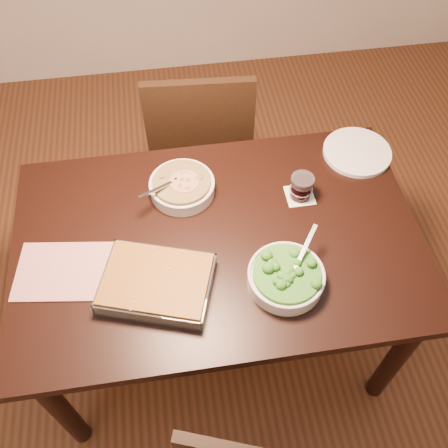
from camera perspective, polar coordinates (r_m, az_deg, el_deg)
name	(u,v)px	position (r m, az deg, el deg)	size (l,w,h in m)	color
ground	(219,330)	(2.37, -0.53, -11.97)	(4.00, 4.00, 0.00)	#412612
table	(218,253)	(1.79, -0.69, -3.29)	(1.40, 0.90, 0.75)	black
magazine_a	(63,271)	(1.72, -17.90, -5.13)	(0.30, 0.22, 0.01)	#A12E37
coaster	(300,195)	(1.84, 8.65, 3.25)	(0.10, 0.10, 0.00)	white
stew_bowl	(182,186)	(1.82, -4.82, 4.36)	(0.24, 0.24, 0.09)	silver
broccoli_bowl	(286,277)	(1.60, 7.10, -6.00)	(0.25, 0.25, 0.09)	silver
baking_dish	(157,283)	(1.60, -7.70, -6.69)	(0.40, 0.34, 0.06)	silver
wine_tumbler	(301,187)	(1.81, 8.84, 4.26)	(0.08, 0.08, 0.09)	black
dinner_plate	(357,152)	(2.03, 14.96, 7.95)	(0.26, 0.26, 0.02)	silver
chair_far	(200,140)	(2.33, -2.71, 9.52)	(0.48, 0.48, 0.96)	black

